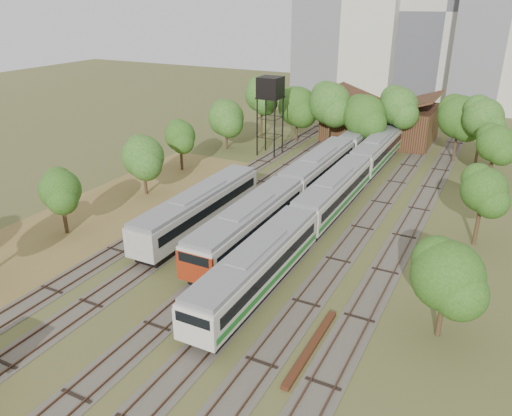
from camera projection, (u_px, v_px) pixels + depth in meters
The scene contains 14 objects.
ground at pixel (151, 364), 30.54m from camera, with size 240.00×240.00×0.00m, color #475123.
dry_grass_patch at pixel (47, 248), 44.67m from camera, with size 14.00×60.00×0.04m, color brown.
tracks at pixel (299, 215), 51.24m from camera, with size 24.60×80.00×0.19m.
railcar_red_set at pixel (288, 194), 51.11m from camera, with size 3.20×34.58×3.97m.
railcar_green_set at pixel (334, 193), 51.66m from camera, with size 3.02×52.08×3.73m.
railcar_rear at pixel (363, 136), 73.51m from camera, with size 2.77×16.08×3.41m.
old_grey_coach at pixel (199, 209), 47.63m from camera, with size 3.07×18.00×3.80m.
water_tower at pixel (270, 89), 67.67m from camera, with size 3.12×3.12×10.80m.
rail_pile_far at pixel (311, 347), 31.82m from camera, with size 0.52×8.31×0.27m, color #4E2816.
maintenance_shed at pixel (380, 121), 77.22m from camera, with size 16.45×11.55×7.58m.
tree_band_left at pixel (90, 169), 49.58m from camera, with size 7.37×57.14×8.82m.
tree_band_far at pixel (362, 109), 70.45m from camera, with size 36.71×9.47×9.51m.
tree_band_right at pixel (478, 196), 42.99m from camera, with size 5.16×36.81×7.30m.
tower_centre at pixel (452, 11), 104.41m from camera, with size 20.00×18.00×36.00m, color #B9B5A8.
Camera 1 is at (16.90, -18.67, 20.78)m, focal length 35.00 mm.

